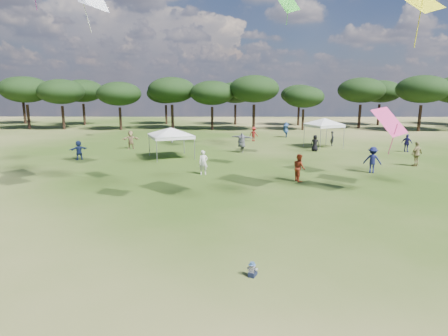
% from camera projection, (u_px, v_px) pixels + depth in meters
% --- Properties ---
extents(ground, '(140.00, 140.00, 0.00)m').
position_uv_depth(ground, '(239.00, 318.00, 9.44)').
color(ground, '#324A16').
rests_on(ground, ground).
extents(tree_line, '(108.78, 17.63, 7.77)m').
position_uv_depth(tree_line, '(247.00, 91.00, 54.67)').
color(tree_line, black).
rests_on(tree_line, ground).
extents(tent_left, '(6.15, 6.15, 2.83)m').
position_uv_depth(tent_left, '(171.00, 129.00, 31.07)').
color(tent_left, gray).
rests_on(tent_left, ground).
extents(tent_right, '(5.38, 5.38, 3.20)m').
position_uv_depth(tent_right, '(324.00, 119.00, 36.44)').
color(tent_right, gray).
rests_on(tent_right, ground).
extents(toddler, '(0.36, 0.39, 0.47)m').
position_uv_depth(toddler, '(252.00, 270.00, 11.50)').
color(toddler, black).
rests_on(toddler, ground).
extents(festival_crowd, '(29.73, 23.57, 1.87)m').
position_uv_depth(festival_crowd, '(259.00, 142.00, 34.60)').
color(festival_crowd, '#161A4F').
rests_on(festival_crowd, ground).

